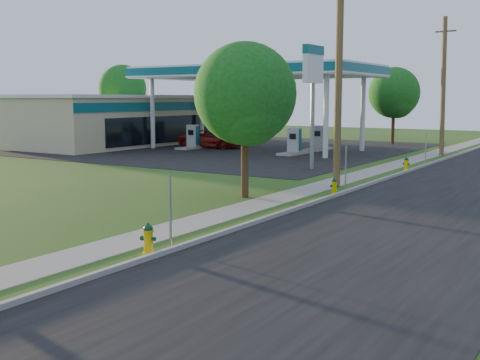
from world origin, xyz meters
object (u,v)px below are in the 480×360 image
object	(u,v)px
price_pylon	(313,71)
tree_back	(123,90)
utility_pole_far	(443,86)
hydrant_mid	(334,186)
fuel_pump_ne	(294,144)
tree_verge	(246,98)
fuel_pump_se	(319,141)
fuel_pump_sw	(221,137)
tree_lot	(395,95)
hydrant_near	(148,239)
fuel_pump_nw	(193,140)
utility_pole_mid	(339,76)
car_red	(211,139)
hydrant_far	(406,164)

from	to	relation	value
price_pylon	tree_back	world-z (taller)	tree_back
utility_pole_far	hydrant_mid	world-z (taller)	utility_pole_far
fuel_pump_ne	tree_verge	size ratio (longest dim) A/B	0.52
fuel_pump_ne	tree_back	world-z (taller)	tree_back
fuel_pump_se	fuel_pump_sw	bearing A→B (deg)	180.00
tree_lot	hydrant_near	xyz separation A→B (m)	(6.78, -39.63, -3.87)
fuel_pump_nw	tree_lot	world-z (taller)	tree_lot
tree_verge	tree_back	xyz separation A→B (m)	(-31.34, 26.03, 0.78)
utility_pole_far	fuel_pump_sw	bearing A→B (deg)	-176.80
hydrant_near	tree_verge	bearing A→B (deg)	106.31
utility_pole_far	fuel_pump_ne	world-z (taller)	utility_pole_far
utility_pole_mid	hydrant_near	xyz separation A→B (m)	(0.70, -13.52, -4.55)
fuel_pump_nw	tree_lot	distance (m)	18.00
fuel_pump_nw	hydrant_near	distance (m)	32.40
hydrant_near	car_red	size ratio (longest dim) A/B	0.16
utility_pole_mid	tree_lot	size ratio (longest dim) A/B	1.48
tree_lot	utility_pole_far	bearing A→B (deg)	-53.12
price_pylon	tree_back	xyz separation A→B (m)	(-29.33, 15.87, -0.66)
tree_back	hydrant_far	bearing A→B (deg)	-21.87
tree_back	car_red	size ratio (longest dim) A/B	1.42
fuel_pump_ne	price_pylon	size ratio (longest dim) A/B	0.47
fuel_pump_ne	hydrant_far	xyz separation A→B (m)	(9.68, -5.28, -0.35)
fuel_pump_ne	car_red	bearing A→B (deg)	170.13
tree_lot	car_red	world-z (taller)	tree_lot
fuel_pump_sw	price_pylon	xyz separation A→B (m)	(14.00, -11.50, 4.71)
hydrant_near	hydrant_mid	bearing A→B (deg)	89.73
fuel_pump_nw	tree_back	xyz separation A→B (m)	(-15.33, 8.37, 4.05)
fuel_pump_sw	price_pylon	size ratio (longest dim) A/B	0.47
fuel_pump_sw	hydrant_far	bearing A→B (deg)	-26.43
tree_back	hydrant_mid	world-z (taller)	tree_back
utility_pole_far	car_red	size ratio (longest dim) A/B	1.82
tree_lot	hydrant_far	distance (m)	20.01
hydrant_near	fuel_pump_se	bearing A→B (deg)	107.47
utility_pole_mid	fuel_pump_nw	xyz separation A→B (m)	(-17.90, 13.00, -4.23)
car_red	fuel_pump_ne	bearing A→B (deg)	-111.47
hydrant_near	fuel_pump_ne	bearing A→B (deg)	109.90
fuel_pump_se	price_pylon	distance (m)	13.40
fuel_pump_sw	tree_back	world-z (taller)	tree_back
fuel_pump_ne	hydrant_far	world-z (taller)	fuel_pump_ne
car_red	hydrant_mid	bearing A→B (deg)	-144.09
tree_verge	tree_back	world-z (taller)	tree_back
fuel_pump_se	tree_lot	distance (m)	10.17
tree_lot	hydrant_near	distance (m)	40.39
tree_back	fuel_pump_sw	bearing A→B (deg)	-15.91
fuel_pump_nw	fuel_pump_se	bearing A→B (deg)	23.96
tree_verge	hydrant_far	distance (m)	13.17
fuel_pump_nw	fuel_pump_se	world-z (taller)	same
utility_pole_mid	tree_verge	bearing A→B (deg)	-112.04
fuel_pump_se	fuel_pump_nw	bearing A→B (deg)	-156.04
fuel_pump_sw	hydrant_far	distance (m)	20.86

